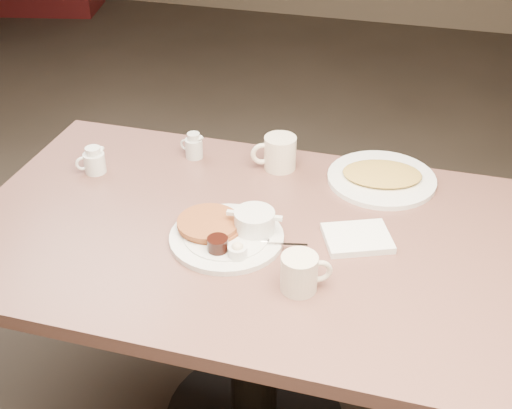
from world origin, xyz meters
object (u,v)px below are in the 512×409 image
(coffee_mug_near, at_px, (300,272))
(coffee_mug_far, at_px, (279,153))
(creamer_right, at_px, (194,146))
(diner_table, at_px, (254,282))
(main_plate, at_px, (230,231))
(hash_plate, at_px, (382,177))
(creamer_left, at_px, (94,161))

(coffee_mug_near, distance_m, coffee_mug_far, 0.55)
(creamer_right, bearing_deg, diner_table, -48.94)
(coffee_mug_near, bearing_deg, main_plate, 146.75)
(main_plate, height_order, coffee_mug_far, coffee_mug_far)
(coffee_mug_near, bearing_deg, coffee_mug_far, 109.34)
(coffee_mug_near, relative_size, coffee_mug_far, 0.89)
(coffee_mug_far, relative_size, hash_plate, 0.40)
(main_plate, relative_size, coffee_mug_far, 2.49)
(creamer_left, bearing_deg, coffee_mug_far, 18.39)
(creamer_right, xyz_separation_m, hash_plate, (0.57, 0.01, -0.02))
(coffee_mug_near, height_order, creamer_left, coffee_mug_near)
(creamer_right, relative_size, hash_plate, 0.23)
(coffee_mug_far, distance_m, creamer_left, 0.54)
(diner_table, height_order, creamer_right, creamer_right)
(diner_table, relative_size, coffee_mug_near, 11.61)
(main_plate, distance_m, coffee_mug_far, 0.38)
(coffee_mug_far, xyz_separation_m, creamer_left, (-0.51, -0.17, -0.01))
(coffee_mug_near, distance_m, creamer_right, 0.67)
(creamer_left, relative_size, creamer_right, 1.05)
(main_plate, xyz_separation_m, coffee_mug_far, (0.03, 0.38, 0.03))
(main_plate, distance_m, hash_plate, 0.51)
(creamer_right, bearing_deg, main_plate, -57.96)
(main_plate, height_order, coffee_mug_near, coffee_mug_near)
(main_plate, relative_size, coffee_mug_near, 2.79)
(coffee_mug_near, distance_m, hash_plate, 0.54)
(main_plate, height_order, hash_plate, main_plate)
(coffee_mug_near, bearing_deg, hash_plate, 76.80)
(main_plate, bearing_deg, creamer_left, 156.76)
(coffee_mug_far, bearing_deg, creamer_left, -161.61)
(coffee_mug_near, bearing_deg, creamer_right, 131.13)
(diner_table, height_order, hash_plate, hash_plate)
(creamer_right, distance_m, hash_plate, 0.57)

